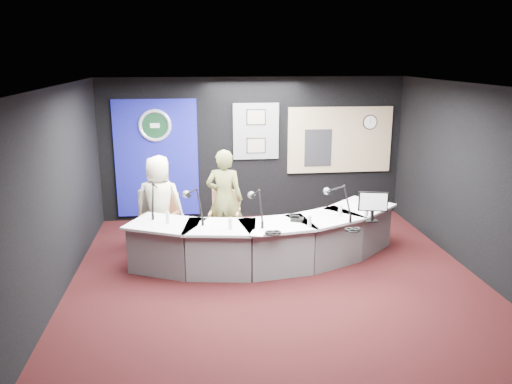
{
  "coord_description": "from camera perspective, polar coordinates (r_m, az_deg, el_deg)",
  "views": [
    {
      "loc": [
        -1.1,
        -7.01,
        3.21
      ],
      "look_at": [
        -0.2,
        0.8,
        1.1
      ],
      "focal_mm": 36.0,
      "sensor_mm": 36.0,
      "label": 1
    }
  ],
  "objects": [
    {
      "name": "broadcast_desk",
      "position": [
        8.14,
        1.26,
        -5.36
      ],
      "size": [
        4.5,
        1.9,
        0.75
      ],
      "primitive_type": null,
      "color": "silver",
      "rests_on": "ground"
    },
    {
      "name": "headphones_far",
      "position": [
        7.3,
        1.91,
        -4.51
      ],
      "size": [
        0.23,
        0.23,
        0.04
      ],
      "primitive_type": "torus",
      "color": "black",
      "rests_on": "broadcast_desk"
    },
    {
      "name": "wall_back",
      "position": [
        10.23,
        -0.3,
        4.83
      ],
      "size": [
        6.0,
        0.02,
        2.8
      ],
      "primitive_type": "cube",
      "color": "black",
      "rests_on": "ground"
    },
    {
      "name": "water_bottles",
      "position": [
        7.73,
        1.68,
        -2.83
      ],
      "size": [
        3.15,
        0.52,
        0.18
      ],
      "primitive_type": null,
      "color": "silver",
      "rests_on": "broadcast_desk"
    },
    {
      "name": "person_man",
      "position": [
        8.68,
        -10.7,
        -1.28
      ],
      "size": [
        0.86,
        0.63,
        1.63
      ],
      "primitive_type": "imported",
      "rotation": [
        0.0,
        0.0,
        3.0
      ],
      "color": "beige",
      "rests_on": "ground"
    },
    {
      "name": "paper_stack",
      "position": [
        7.75,
        -5.69,
        -3.55
      ],
      "size": [
        0.23,
        0.3,
        0.0
      ],
      "primitive_type": "cube",
      "rotation": [
        0.0,
        0.0,
        -0.15
      ],
      "color": "white",
      "rests_on": "broadcast_desk"
    },
    {
      "name": "pinboard",
      "position": [
        10.15,
        -0.0,
        6.75
      ],
      "size": [
        0.9,
        0.04,
        1.1
      ],
      "primitive_type": "cube",
      "color": "slate",
      "rests_on": "wall_back"
    },
    {
      "name": "boom_mic_a",
      "position": [
        8.27,
        -11.14,
        -0.4
      ],
      "size": [
        0.17,
        0.74,
        0.6
      ],
      "primitive_type": null,
      "color": "black",
      "rests_on": "broadcast_desk"
    },
    {
      "name": "ground",
      "position": [
        7.78,
        2.17,
        -9.33
      ],
      "size": [
        6.0,
        6.0,
        0.0
      ],
      "primitive_type": "plane",
      "color": "black",
      "rests_on": "ground"
    },
    {
      "name": "booth_glow",
      "position": [
        10.5,
        9.31,
        5.73
      ],
      "size": [
        2.0,
        0.02,
        1.2
      ],
      "primitive_type": "cube",
      "color": "#D8CC88",
      "rests_on": "booth_window_frame"
    },
    {
      "name": "wall_right",
      "position": [
        8.32,
        23.16,
        1.23
      ],
      "size": [
        0.02,
        6.0,
        2.8
      ],
      "primitive_type": "cube",
      "color": "black",
      "rests_on": "ground"
    },
    {
      "name": "notepad",
      "position": [
        7.32,
        0.2,
        -4.58
      ],
      "size": [
        0.26,
        0.31,
        0.0
      ],
      "primitive_type": "cube",
      "rotation": [
        0.0,
        0.0,
        -0.31
      ],
      "color": "white",
      "rests_on": "broadcast_desk"
    },
    {
      "name": "agency_seal",
      "position": [
        10.05,
        -11.18,
        7.26
      ],
      "size": [
        0.63,
        0.07,
        0.63
      ],
      "primitive_type": "torus",
      "rotation": [
        1.57,
        0.0,
        0.0
      ],
      "color": "silver",
      "rests_on": "backdrop_panel"
    },
    {
      "name": "desk_phone",
      "position": [
        7.87,
        4.59,
        -3.05
      ],
      "size": [
        0.22,
        0.2,
        0.05
      ],
      "primitive_type": "cube",
      "rotation": [
        0.0,
        0.0,
        -0.39
      ],
      "color": "black",
      "rests_on": "broadcast_desk"
    },
    {
      "name": "wall_clock",
      "position": [
        10.61,
        12.56,
        7.58
      ],
      "size": [
        0.28,
        0.01,
        0.28
      ],
      "primitive_type": "cylinder",
      "rotation": [
        1.57,
        0.0,
        0.0
      ],
      "color": "white",
      "rests_on": "booth_window_frame"
    },
    {
      "name": "person_woman",
      "position": [
        8.65,
        -3.52,
        -0.82
      ],
      "size": [
        0.71,
        0.56,
        1.71
      ],
      "primitive_type": "imported",
      "rotation": [
        0.0,
        0.0,
        2.87
      ],
      "color": "olive",
      "rests_on": "ground"
    },
    {
      "name": "framed_photo_lower",
      "position": [
        10.16,
        0.01,
        5.17
      ],
      "size": [
        0.34,
        0.02,
        0.27
      ],
      "primitive_type": "cube",
      "color": "gray",
      "rests_on": "pinboard"
    },
    {
      "name": "boom_mic_c",
      "position": [
        7.72,
        0.08,
        -1.22
      ],
      "size": [
        0.22,
        0.73,
        0.6
      ],
      "primitive_type": null,
      "color": "black",
      "rests_on": "broadcast_desk"
    },
    {
      "name": "armchair_right",
      "position": [
        8.74,
        -3.49,
        -2.88
      ],
      "size": [
        0.69,
        0.69,
        1.05
      ],
      "primitive_type": null,
      "rotation": [
        0.0,
        0.0,
        -0.18
      ],
      "color": "#B27351",
      "rests_on": "ground"
    },
    {
      "name": "framed_photo_upper",
      "position": [
        10.08,
        0.02,
        8.31
      ],
      "size": [
        0.34,
        0.02,
        0.27
      ],
      "primitive_type": "cube",
      "color": "gray",
      "rests_on": "pinboard"
    },
    {
      "name": "computer_monitor",
      "position": [
        7.92,
        12.86,
        -1.02
      ],
      "size": [
        0.46,
        0.13,
        0.32
      ],
      "primitive_type": "cube",
      "rotation": [
        0.0,
        0.0,
        -0.22
      ],
      "color": "black",
      "rests_on": "broadcast_desk"
    },
    {
      "name": "wall_front",
      "position": [
        4.53,
        8.15,
        -8.66
      ],
      "size": [
        6.0,
        0.02,
        2.8
      ],
      "primitive_type": "cube",
      "color": "black",
      "rests_on": "ground"
    },
    {
      "name": "booth_window_frame",
      "position": [
        10.51,
        9.29,
        5.74
      ],
      "size": [
        2.12,
        0.06,
        1.32
      ],
      "primitive_type": "cube",
      "color": "tan",
      "rests_on": "wall_back"
    },
    {
      "name": "boom_mic_b",
      "position": [
        7.86,
        -6.9,
        -1.04
      ],
      "size": [
        0.36,
        0.69,
        0.6
      ],
      "primitive_type": null,
      "color": "black",
      "rests_on": "broadcast_desk"
    },
    {
      "name": "boom_mic_d",
      "position": [
        8.08,
        9.15,
        -0.68
      ],
      "size": [
        0.35,
        0.69,
        0.6
      ],
      "primitive_type": null,
      "color": "black",
      "rests_on": "broadcast_desk"
    },
    {
      "name": "wall_left",
      "position": [
        7.48,
        -21.07,
        0.01
      ],
      "size": [
        0.02,
        6.0,
        2.8
      ],
      "primitive_type": "cube",
      "color": "black",
      "rests_on": "ground"
    },
    {
      "name": "seal_center",
      "position": [
        10.06,
        -11.18,
        7.26
      ],
      "size": [
        0.48,
        0.01,
        0.48
      ],
      "primitive_type": "cylinder",
      "rotation": [
        1.57,
        0.0,
        0.0
      ],
      "color": "black",
      "rests_on": "backdrop_panel"
    },
    {
      "name": "headphones_near",
      "position": [
        7.56,
        10.69,
        -4.1
      ],
      "size": [
        0.23,
        0.23,
        0.04
      ],
      "primitive_type": "torus",
      "color": "black",
      "rests_on": "broadcast_desk"
    },
    {
      "name": "backdrop_panel",
      "position": [
        10.2,
        -10.98,
        3.67
      ],
      "size": [
        1.6,
        0.05,
        2.3
      ],
      "primitive_type": "cube",
      "color": "navy",
      "rests_on": "wall_back"
    },
    {
      "name": "ceiling",
      "position": [
        7.1,
        2.39,
        11.71
      ],
      "size": [
        6.0,
        6.0,
        0.02
      ],
      "primitive_type": "cube",
      "color": "silver",
      "rests_on": "ground"
    },
    {
      "name": "draped_jacket",
      "position": [
        8.96,
        -11.36,
        -2.08
      ],
      "size": [
        0.49,
        0.31,
        0.7
      ],
      "primitive_type": "cube",
      "rotation": [
        0.0,
        0.0,
        -0.45
      ],
      "color": "slate",
      "rests_on": "armchair_left"
    },
    {
      "name": "equipment_rack",
      "position": [
        10.39,
        6.9,
        4.89
      ],
      "size": [
        0.55,
        0.02,
        0.75
      ],
      "primitive_type": "cube",
      "color": "black",
      "rests_on": "booth_window_frame"
    },
    {
      "name": "armchair_left",
      "position": [
        8.79,
        -10.59,
        -3.6
      ],
      "size": [
        0.66,
        0.66,
        0.88
      ],
      "primitive_type": null,
      "rotation": [
        0.0,
        0.0,
        -0.45
      ],
      "color": "#B27351",
      "rests_on": "ground"
    }
  ]
}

